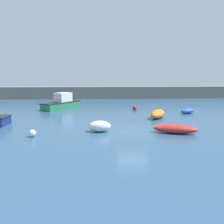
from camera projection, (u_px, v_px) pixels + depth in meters
The scene contains 9 objects.
ground_plane at pixel (133, 132), 20.43m from camera, with size 120.00×120.00×0.20m, color #2D5170.
harbor_breakwater at pixel (113, 92), 46.60m from camera, with size 51.28×2.64×2.17m, color slate.
rowboat_white_midwater at pixel (175, 129), 19.73m from camera, with size 3.62×2.15×0.68m.
rowboat_blue_near at pixel (158, 114), 26.34m from camera, with size 2.63×3.41×0.87m.
cabin_cruiser_white at pixel (62, 103), 33.24m from camera, with size 4.90×5.73×2.09m.
fishing_dinghy_green at pixel (100, 126), 20.24m from camera, with size 1.84×1.21×0.90m.
dinghy_near_pier at pixel (187, 111), 29.33m from camera, with size 2.12×1.70×0.59m.
mooring_buoy_white at pixel (32, 133), 18.64m from camera, with size 0.54×0.54×0.54m, color white.
mooring_buoy_red at pixel (135, 108), 31.91m from camera, with size 0.54×0.54×0.54m, color red.
Camera 1 is at (-2.90, -19.77, 4.77)m, focal length 40.00 mm.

